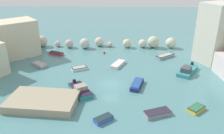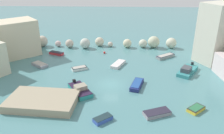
% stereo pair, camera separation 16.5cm
% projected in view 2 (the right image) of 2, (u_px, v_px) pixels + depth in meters
% --- Properties ---
extents(cove_water, '(160.00, 160.00, 0.00)m').
position_uv_depth(cove_water, '(111.00, 84.00, 37.33)').
color(cove_water, teal).
rests_on(cove_water, ground).
extents(rock_breakwater, '(33.12, 4.09, 2.73)m').
position_uv_depth(rock_breakwater, '(111.00, 43.00, 54.18)').
color(rock_breakwater, beige).
rests_on(rock_breakwater, ground).
extents(stone_dock, '(9.77, 6.44, 1.10)m').
position_uv_depth(stone_dock, '(42.00, 101.00, 31.71)').
color(stone_dock, tan).
rests_on(stone_dock, ground).
extents(channel_buoy, '(0.48, 0.48, 0.48)m').
position_uv_depth(channel_buoy, '(104.00, 52.00, 50.59)').
color(channel_buoy, red).
rests_on(channel_buoy, cove_water).
extents(moored_boat_0, '(3.09, 2.40, 0.52)m').
position_uv_depth(moored_boat_0, '(79.00, 68.00, 42.64)').
color(moored_boat_0, white).
rests_on(moored_boat_0, cove_water).
extents(moored_boat_1, '(2.53, 4.31, 0.68)m').
position_uv_depth(moored_boat_1, '(137.00, 85.00, 36.56)').
color(moored_boat_1, navy).
rests_on(moored_boat_1, cove_water).
extents(moored_boat_2, '(2.71, 2.61, 0.50)m').
position_uv_depth(moored_boat_2, '(196.00, 109.00, 30.43)').
color(moored_boat_2, yellow).
rests_on(moored_boat_2, cove_water).
extents(moored_boat_3, '(2.96, 4.29, 0.54)m').
position_uv_depth(moored_boat_3, '(118.00, 64.00, 44.40)').
color(moored_boat_3, silver).
rests_on(moored_boat_3, cove_water).
extents(moored_boat_4, '(4.31, 3.68, 0.60)m').
position_uv_depth(moored_boat_4, '(165.00, 56.00, 48.27)').
color(moored_boat_4, gray).
rests_on(moored_boat_4, cove_water).
extents(moored_boat_5, '(4.44, 5.37, 1.36)m').
position_uv_depth(moored_boat_5, '(80.00, 90.00, 34.77)').
color(moored_boat_5, teal).
rests_on(moored_boat_5, cove_water).
extents(moored_boat_6, '(3.80, 2.69, 0.55)m').
position_uv_depth(moored_boat_6, '(157.00, 113.00, 29.54)').
color(moored_boat_6, gray).
rests_on(moored_boat_6, cove_water).
extents(moored_boat_7, '(4.85, 5.94, 1.40)m').
position_uv_depth(moored_boat_7, '(187.00, 71.00, 41.16)').
color(moored_boat_7, teal).
rests_on(moored_boat_7, cove_water).
extents(moored_boat_8, '(3.38, 2.26, 0.58)m').
position_uv_depth(moored_boat_8, '(56.00, 53.00, 50.01)').
color(moored_boat_8, red).
rests_on(moored_boat_8, cove_water).
extents(moored_boat_9, '(2.55, 2.38, 0.57)m').
position_uv_depth(moored_boat_9, '(103.00, 119.00, 28.38)').
color(moored_boat_9, '#3A5AB6').
rests_on(moored_boat_9, cove_water).
extents(moored_boat_10, '(3.57, 3.25, 0.61)m').
position_uv_depth(moored_boat_10, '(40.00, 65.00, 44.15)').
color(moored_boat_10, gray).
rests_on(moored_boat_10, cove_water).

